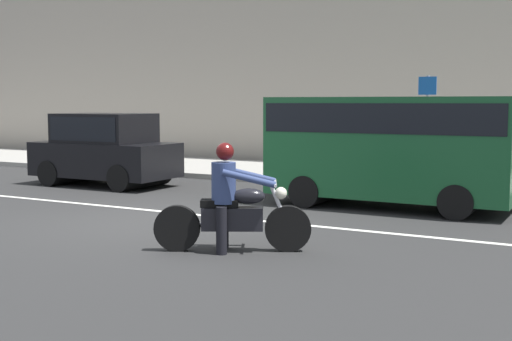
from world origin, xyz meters
TOP-DOWN VIEW (x-y plane):
  - ground_plane at (0.00, 0.00)m, footprint 80.00×80.00m
  - sidewalk_slab at (0.00, 8.00)m, footprint 40.00×4.40m
  - lane_marking_stripe at (-0.18, 0.90)m, footprint 18.00×0.14m
  - motorcycle_with_rider_denim_blue at (2.45, -1.39)m, footprint 2.01×1.16m
  - parked_van_forest_green at (3.21, 3.51)m, footprint 4.73×1.96m
  - parked_hatchback_black at (-4.12, 3.48)m, footprint 3.61×1.76m
  - street_sign_post at (2.96, 7.14)m, footprint 0.44×0.08m

SIDE VIEW (x-z plane):
  - ground_plane at x=0.00m, z-range 0.00..0.00m
  - lane_marking_stripe at x=-0.18m, z-range 0.00..0.01m
  - sidewalk_slab at x=0.00m, z-range 0.00..0.14m
  - motorcycle_with_rider_denim_blue at x=2.45m, z-range -0.14..1.39m
  - parked_hatchback_black at x=-4.12m, z-range 0.03..1.83m
  - parked_van_forest_green at x=3.21m, z-range 0.18..2.36m
  - street_sign_post at x=2.96m, z-range 0.41..3.00m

